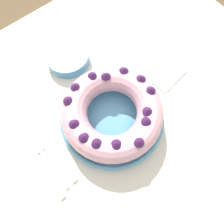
{
  "coord_description": "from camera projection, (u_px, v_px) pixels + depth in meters",
  "views": [
    {
      "loc": [
        -0.14,
        -0.18,
        1.41
      ],
      "look_at": [
        0.02,
        0.01,
        0.79
      ],
      "focal_mm": 35.0,
      "sensor_mm": 36.0,
      "label": 1
    }
  ],
  "objects": [
    {
      "name": "side_bowl",
      "position": [
        68.0,
        58.0,
        0.8
      ],
      "size": [
        0.16,
        0.16,
        0.04
      ],
      "primitive_type": "cylinder",
      "color": "#518EB2",
      "rests_on": "dining_table"
    },
    {
      "name": "ground_plane",
      "position": [
        111.0,
        160.0,
        1.4
      ],
      "size": [
        8.0,
        8.0,
        0.0
      ],
      "primitive_type": "plane",
      "color": "brown"
    },
    {
      "name": "bundt_cake",
      "position": [
        112.0,
        112.0,
        0.67
      ],
      "size": [
        0.31,
        0.31,
        0.09
      ],
      "color": "#E09EAD",
      "rests_on": "serving_dish"
    },
    {
      "name": "napkin",
      "position": [
        167.0,
        74.0,
        0.79
      ],
      "size": [
        0.15,
        0.11,
        0.0
      ],
      "primitive_type": "cube",
      "rotation": [
        0.0,
        0.0,
        0.11
      ],
      "color": "#B2D1B7",
      "rests_on": "dining_table"
    },
    {
      "name": "serving_knife",
      "position": [
        45.0,
        172.0,
        0.67
      ],
      "size": [
        0.02,
        0.23,
        0.01
      ],
      "rotation": [
        0.0,
        0.0,
        -0.01
      ],
      "color": "white",
      "rests_on": "dining_table"
    },
    {
      "name": "dining_table",
      "position": [
        110.0,
        131.0,
        0.8
      ],
      "size": [
        1.4,
        1.17,
        0.72
      ],
      "color": "beige",
      "rests_on": "ground_plane"
    },
    {
      "name": "fork",
      "position": [
        47.0,
        158.0,
        0.68
      ],
      "size": [
        0.02,
        0.2,
        0.01
      ],
      "rotation": [
        0.0,
        0.0,
        0.07
      ],
      "color": "white",
      "rests_on": "dining_table"
    },
    {
      "name": "serving_dish",
      "position": [
        112.0,
        118.0,
        0.72
      ],
      "size": [
        0.34,
        0.34,
        0.03
      ],
      "color": "#518EB2",
      "rests_on": "dining_table"
    },
    {
      "name": "cake_knife",
      "position": [
        60.0,
        161.0,
        0.68
      ],
      "size": [
        0.02,
        0.19,
        0.01
      ],
      "rotation": [
        0.0,
        0.0,
        -0.03
      ],
      "color": "white",
      "rests_on": "dining_table"
    }
  ]
}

